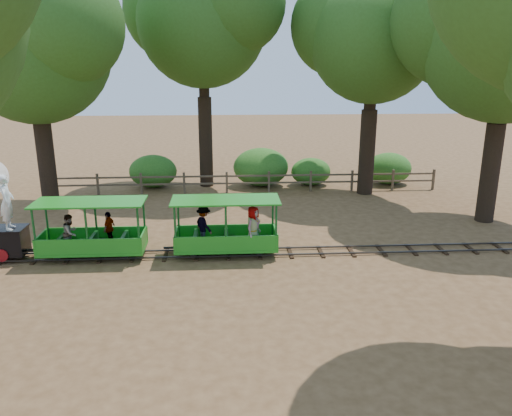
{
  "coord_description": "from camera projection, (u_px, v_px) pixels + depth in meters",
  "views": [
    {
      "loc": [
        -1.04,
        -14.98,
        5.92
      ],
      "look_at": [
        -0.08,
        0.5,
        1.4
      ],
      "focal_mm": 35.0,
      "sensor_mm": 36.0,
      "label": 1
    }
  ],
  "objects": [
    {
      "name": "shrub_mid_e",
      "position": [
        311.0,
        172.0,
        24.99
      ],
      "size": [
        1.98,
        1.53,
        1.37
      ],
      "primitive_type": "ellipsoid",
      "color": "#2D6B1E",
      "rests_on": "ground"
    },
    {
      "name": "fence",
      "position": [
        248.0,
        180.0,
        23.58
      ],
      "size": [
        18.1,
        0.1,
        1.0
      ],
      "color": "brown",
      "rests_on": "ground"
    },
    {
      "name": "oak_nw",
      "position": [
        32.0,
        38.0,
        19.48
      ],
      "size": [
        7.57,
        6.66,
        9.58
      ],
      "color": "#2D2116",
      "rests_on": "ground"
    },
    {
      "name": "oak_e",
      "position": [
        507.0,
        27.0,
        17.56
      ],
      "size": [
        7.69,
        6.76,
        9.92
      ],
      "color": "#2D2116",
      "rests_on": "ground"
    },
    {
      "name": "shrub_mid_w",
      "position": [
        261.0,
        167.0,
        24.76
      ],
      "size": [
        2.74,
        2.11,
        1.9
      ],
      "primitive_type": "ellipsoid",
      "color": "#2D6B1E",
      "rests_on": "ground"
    },
    {
      "name": "shrub_east",
      "position": [
        389.0,
        168.0,
        25.19
      ],
      "size": [
        2.3,
        1.77,
        1.59
      ],
      "primitive_type": "ellipsoid",
      "color": "#2D6B1E",
      "rests_on": "ground"
    },
    {
      "name": "oak_nc",
      "position": [
        201.0,
        15.0,
        22.89
      ],
      "size": [
        7.51,
        6.61,
        10.75
      ],
      "color": "#2D2116",
      "rests_on": "ground"
    },
    {
      "name": "carriage_rear",
      "position": [
        226.0,
        231.0,
        15.77
      ],
      "size": [
        3.37,
        1.38,
        1.75
      ],
      "color": "#208A1E",
      "rests_on": "track"
    },
    {
      "name": "track",
      "position": [
        259.0,
        252.0,
        16.06
      ],
      "size": [
        22.0,
        1.0,
        0.1
      ],
      "color": "#3F3D3A",
      "rests_on": "ground"
    },
    {
      "name": "ground",
      "position": [
        259.0,
        254.0,
        16.08
      ],
      "size": [
        90.0,
        90.0,
        0.0
      ],
      "primitive_type": "plane",
      "color": "olive",
      "rests_on": "ground"
    },
    {
      "name": "oak_ne",
      "position": [
        373.0,
        32.0,
        21.64
      ],
      "size": [
        7.08,
        6.23,
        9.79
      ],
      "color": "#2D2116",
      "rests_on": "ground"
    },
    {
      "name": "shrub_west",
      "position": [
        153.0,
        171.0,
        24.49
      ],
      "size": [
        2.33,
        1.79,
        1.61
      ],
      "primitive_type": "ellipsoid",
      "color": "#2D6B1E",
      "rests_on": "ground"
    },
    {
      "name": "carriage_front",
      "position": [
        91.0,
        236.0,
        15.53
      ],
      "size": [
        3.37,
        1.38,
        1.75
      ],
      "color": "#208A1E",
      "rests_on": "track"
    }
  ]
}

